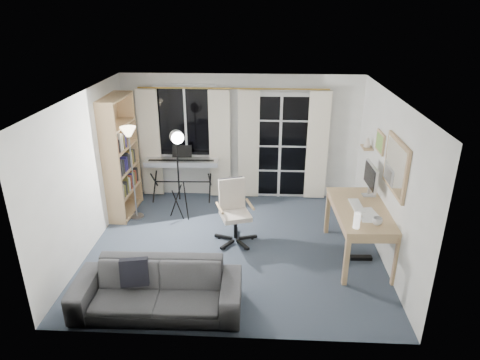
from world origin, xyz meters
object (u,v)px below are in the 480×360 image
at_px(office_chair, 233,205).
at_px(monitor, 371,177).
at_px(torchiere_lamp, 130,146).
at_px(mug, 377,220).
at_px(bookshelf, 118,160).
at_px(keyboard_piano, 182,163).
at_px(sofa, 157,282).
at_px(studio_light, 177,148).
at_px(desk, 361,214).

bearing_deg(office_chair, monitor, -18.39).
bearing_deg(torchiere_lamp, mug, -22.48).
height_order(bookshelf, keyboard_piano, bookshelf).
height_order(monitor, sofa, monitor).
distance_m(keyboard_piano, sofa, 3.28).
bearing_deg(studio_light, torchiere_lamp, 152.62).
height_order(bookshelf, office_chair, bookshelf).
bearing_deg(sofa, desk, 25.44).
height_order(torchiere_lamp, office_chair, torchiere_lamp).
distance_m(torchiere_lamp, desk, 3.92).
height_order(studio_light, office_chair, studio_light).
bearing_deg(keyboard_piano, torchiere_lamp, -134.36).
bearing_deg(bookshelf, keyboard_piano, 32.83).
bearing_deg(sofa, monitor, 30.64).
relative_size(torchiere_lamp, sofa, 0.81).
distance_m(torchiere_lamp, office_chair, 2.05).
bearing_deg(sofa, bookshelf, 114.36).
xyz_separation_m(bookshelf, sofa, (1.26, -2.64, -0.61)).
xyz_separation_m(keyboard_piano, desk, (3.00, -1.87, -0.05)).
xyz_separation_m(torchiere_lamp, studio_light, (0.82, -0.04, -0.00)).
xyz_separation_m(bookshelf, studio_light, (1.12, -0.23, 0.33)).
bearing_deg(office_chair, desk, -31.60).
distance_m(bookshelf, sofa, 2.99).
xyz_separation_m(monitor, mug, (-0.10, -0.95, -0.24)).
height_order(bookshelf, mug, bookshelf).
relative_size(monitor, sofa, 0.28).
bearing_deg(monitor, studio_light, 166.96).
distance_m(bookshelf, torchiere_lamp, 0.48).
xyz_separation_m(torchiere_lamp, keyboard_piano, (0.71, 0.79, -0.59)).
xyz_separation_m(desk, mug, (0.10, -0.50, 0.17)).
xyz_separation_m(keyboard_piano, monitor, (3.20, -1.42, 0.36)).
relative_size(desk, monitor, 2.64).
xyz_separation_m(monitor, sofa, (-2.94, -1.83, -0.72)).
xyz_separation_m(bookshelf, torchiere_lamp, (0.30, -0.19, 0.33)).
bearing_deg(office_chair, sofa, -133.52).
relative_size(torchiere_lamp, office_chair, 1.65).
relative_size(keyboard_piano, desk, 0.91).
xyz_separation_m(studio_light, mug, (2.99, -1.53, -0.47)).
relative_size(studio_light, monitor, 2.87).
bearing_deg(studio_light, monitor, -34.97).
xyz_separation_m(torchiere_lamp, monitor, (3.91, -0.63, -0.23)).
bearing_deg(keyboard_piano, bookshelf, -151.37).
bearing_deg(keyboard_piano, sofa, -87.84).
distance_m(bookshelf, desk, 4.21).
relative_size(bookshelf, desk, 1.39).
xyz_separation_m(keyboard_piano, sofa, (0.25, -3.25, -0.36)).
height_order(studio_light, mug, studio_light).
bearing_deg(bookshelf, mug, -21.34).
height_order(keyboard_piano, studio_light, studio_light).
xyz_separation_m(desk, sofa, (-2.75, -1.38, -0.31)).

